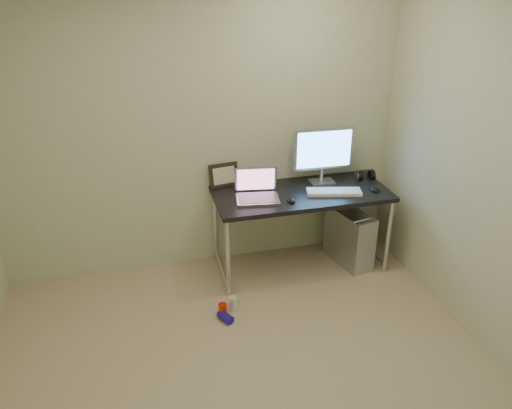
% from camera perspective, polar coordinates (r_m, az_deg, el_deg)
% --- Properties ---
extents(floor, '(3.50, 3.50, 0.00)m').
position_cam_1_polar(floor, '(3.46, -0.53, -21.09)').
color(floor, tan).
rests_on(floor, ground).
extents(wall_back, '(3.50, 0.02, 2.50)m').
position_cam_1_polar(wall_back, '(4.29, -6.34, 8.21)').
color(wall_back, beige).
rests_on(wall_back, ground).
extents(desk, '(1.52, 0.67, 0.75)m').
position_cam_1_polar(desk, '(4.38, 5.19, 0.46)').
color(desk, black).
rests_on(desk, ground).
extents(tower_computer, '(0.33, 0.53, 0.55)m').
position_cam_1_polar(tower_computer, '(4.69, 10.61, -3.68)').
color(tower_computer, silver).
rests_on(tower_computer, ground).
extents(cable_a, '(0.01, 0.16, 0.69)m').
position_cam_1_polar(cable_a, '(4.87, 8.63, -0.51)').
color(cable_a, black).
rests_on(cable_a, ground).
extents(cable_b, '(0.02, 0.11, 0.71)m').
position_cam_1_polar(cable_b, '(4.90, 9.68, -0.70)').
color(cable_b, black).
rests_on(cable_b, ground).
extents(can_red, '(0.09, 0.09, 0.12)m').
position_cam_1_polar(can_red, '(4.03, -3.82, -12.00)').
color(can_red, red).
rests_on(can_red, ground).
extents(can_white, '(0.07, 0.07, 0.13)m').
position_cam_1_polar(can_white, '(4.10, -2.63, -11.27)').
color(can_white, white).
rests_on(can_white, ground).
extents(can_blue, '(0.13, 0.15, 0.07)m').
position_cam_1_polar(can_blue, '(4.01, -3.51, -12.71)').
color(can_blue, '#1E13AA').
rests_on(can_blue, ground).
extents(laptop, '(0.40, 0.34, 0.25)m').
position_cam_1_polar(laptop, '(4.20, 0.09, 1.52)').
color(laptop, '#BAB9C0').
rests_on(laptop, desk).
extents(monitor, '(0.54, 0.16, 0.51)m').
position_cam_1_polar(monitor, '(4.46, 7.71, 6.04)').
color(monitor, '#BAB9C0').
rests_on(monitor, desk).
extents(keyboard, '(0.49, 0.26, 0.03)m').
position_cam_1_polar(keyboard, '(4.34, 8.90, 1.42)').
color(keyboard, white).
rests_on(keyboard, desk).
extents(mouse_right, '(0.09, 0.13, 0.04)m').
position_cam_1_polar(mouse_right, '(4.47, 13.37, 1.81)').
color(mouse_right, black).
rests_on(mouse_right, desk).
extents(mouse_left, '(0.07, 0.11, 0.04)m').
position_cam_1_polar(mouse_left, '(4.15, 4.04, 0.59)').
color(mouse_left, black).
rests_on(mouse_left, desk).
extents(headphones, '(0.17, 0.10, 0.11)m').
position_cam_1_polar(headphones, '(4.70, 12.39, 3.22)').
color(headphones, black).
rests_on(headphones, desk).
extents(picture_frame, '(0.27, 0.12, 0.21)m').
position_cam_1_polar(picture_frame, '(4.41, -3.70, 3.39)').
color(picture_frame, black).
rests_on(picture_frame, desk).
extents(webcam, '(0.04, 0.03, 0.12)m').
position_cam_1_polar(webcam, '(4.44, -0.49, 3.36)').
color(webcam, silver).
rests_on(webcam, desk).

